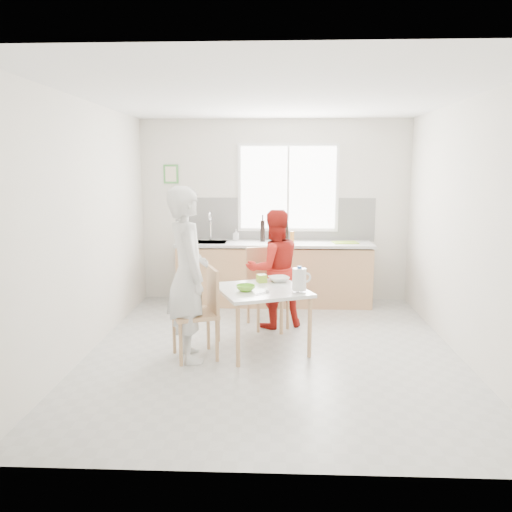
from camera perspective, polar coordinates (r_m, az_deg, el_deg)
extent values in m
plane|color=#B7B7B2|center=(5.61, 1.92, -10.75)|extent=(4.50, 4.50, 0.00)
plane|color=silver|center=(7.52, 2.13, 5.14)|extent=(4.00, 0.00, 4.00)
plane|color=silver|center=(3.06, 1.70, -2.02)|extent=(4.00, 0.00, 4.00)
plane|color=silver|center=(5.66, -18.71, 3.01)|extent=(0.00, 4.50, 4.50)
plane|color=silver|center=(5.64, 22.81, 2.73)|extent=(0.00, 4.50, 4.50)
plane|color=white|center=(5.29, 2.10, 17.74)|extent=(4.50, 4.50, 0.00)
cube|color=white|center=(7.49, 3.69, 7.79)|extent=(1.50, 0.03, 1.30)
cube|color=white|center=(7.47, 3.69, 7.79)|extent=(1.40, 0.02, 1.20)
cube|color=white|center=(7.46, 3.69, 7.78)|extent=(0.03, 0.03, 1.20)
cube|color=white|center=(7.52, 2.12, 4.19)|extent=(3.00, 0.02, 0.65)
cube|color=#4B9C47|center=(7.65, -9.70, 9.22)|extent=(0.22, 0.02, 0.28)
cube|color=beige|center=(7.64, -9.71, 9.22)|extent=(0.16, 0.01, 0.22)
cube|color=tan|center=(7.36, 2.07, -2.21)|extent=(2.80, 0.60, 0.86)
cube|color=#3F3326|center=(7.45, 2.05, -5.07)|extent=(2.80, 0.54, 0.10)
cube|color=silver|center=(7.28, 2.09, 1.41)|extent=(2.84, 0.64, 0.04)
cube|color=#A5A5AA|center=(7.34, -5.35, 1.49)|extent=(0.50, 0.40, 0.03)
cylinder|color=silver|center=(7.47, -5.21, 3.15)|extent=(0.02, 0.02, 0.36)
torus|color=silver|center=(7.39, -5.30, 4.47)|extent=(0.02, 0.18, 0.18)
cube|color=silver|center=(5.46, 0.66, -3.91)|extent=(1.17, 1.17, 0.04)
cylinder|color=tan|center=(5.08, -2.07, -9.18)|extent=(0.05, 0.05, 0.64)
cylinder|color=tan|center=(5.80, -4.39, -6.72)|extent=(0.05, 0.05, 0.64)
cylinder|color=tan|center=(5.35, 6.15, -8.21)|extent=(0.05, 0.05, 0.64)
cylinder|color=tan|center=(6.04, 2.93, -6.02)|extent=(0.05, 0.05, 0.64)
cube|color=tan|center=(5.31, -7.03, -6.63)|extent=(0.57, 0.57, 0.04)
cube|color=tan|center=(5.29, -4.97, -3.83)|extent=(0.18, 0.40, 0.46)
cylinder|color=tan|center=(5.53, -9.33, -8.70)|extent=(0.04, 0.04, 0.45)
cylinder|color=tan|center=(5.18, -8.60, -9.99)|extent=(0.04, 0.04, 0.45)
cylinder|color=tan|center=(5.60, -5.48, -8.36)|extent=(0.04, 0.04, 0.45)
cylinder|color=tan|center=(5.25, -4.48, -9.61)|extent=(0.04, 0.04, 0.45)
cube|color=tan|center=(6.30, 1.34, -3.73)|extent=(0.59, 0.59, 0.04)
cube|color=tan|center=(6.44, 0.71, -1.06)|extent=(0.42, 0.19, 0.48)
cylinder|color=tan|center=(6.13, 0.25, -6.62)|extent=(0.04, 0.04, 0.47)
cylinder|color=tan|center=(6.26, 3.66, -6.27)|extent=(0.04, 0.04, 0.47)
cylinder|color=tan|center=(6.48, -0.91, -5.68)|extent=(0.04, 0.04, 0.47)
cylinder|color=tan|center=(6.61, 2.34, -5.37)|extent=(0.04, 0.04, 0.47)
imported|color=silver|center=(5.19, -7.78, -2.10)|extent=(0.65, 0.77, 1.81)
imported|color=red|center=(6.25, 2.06, -1.48)|extent=(0.88, 0.79, 1.49)
imported|color=#72C92E|center=(5.34, -1.18, -3.68)|extent=(0.27, 0.27, 0.06)
imported|color=white|center=(5.78, 2.62, -2.66)|extent=(0.30, 0.30, 0.06)
cylinder|color=white|center=(5.29, 4.97, -2.67)|extent=(0.15, 0.15, 0.24)
cylinder|color=blue|center=(5.26, 4.99, -1.32)|extent=(0.05, 0.05, 0.03)
torus|color=white|center=(5.28, 5.77, -2.47)|extent=(0.11, 0.06, 0.11)
cube|color=#93C52D|center=(5.73, 0.66, -2.58)|extent=(0.13, 0.13, 0.09)
cylinder|color=#A5A5AA|center=(5.22, 0.65, -4.23)|extent=(0.13, 0.12, 0.01)
cube|color=#8DB82A|center=(7.33, 10.17, 1.53)|extent=(0.37, 0.29, 0.01)
cylinder|color=black|center=(7.33, 0.77, 2.90)|extent=(0.07, 0.07, 0.32)
cylinder|color=black|center=(7.31, 3.47, 2.78)|extent=(0.07, 0.07, 0.30)
cylinder|color=#995D21|center=(7.28, 4.14, 2.19)|extent=(0.06, 0.06, 0.16)
imported|color=#999999|center=(7.46, -2.31, 2.43)|extent=(0.09, 0.09, 0.17)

